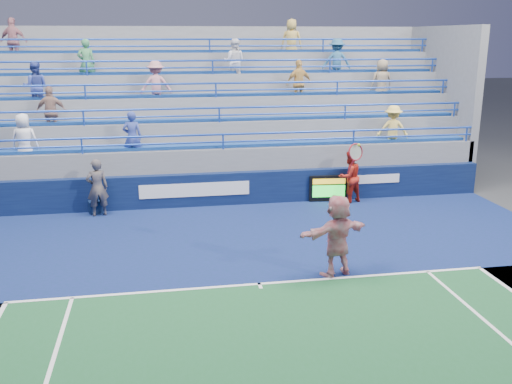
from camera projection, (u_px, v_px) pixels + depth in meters
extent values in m
plane|color=#333538|center=(259.00, 285.00, 12.96)|extent=(120.00, 120.00, 0.00)
cube|color=#0E2347|center=(244.00, 250.00, 15.05)|extent=(18.00, 8.40, 0.02)
cube|color=white|center=(259.00, 284.00, 12.96)|extent=(11.00, 0.10, 0.01)
cube|color=white|center=(260.00, 286.00, 12.86)|extent=(0.08, 0.30, 0.01)
cube|color=#0A1338|center=(225.00, 189.00, 18.99)|extent=(18.00, 0.30, 1.10)
cube|color=white|center=(195.00, 190.00, 18.66)|extent=(3.60, 0.02, 0.45)
cube|color=white|center=(375.00, 179.00, 19.67)|extent=(1.80, 0.02, 0.30)
cube|color=slate|center=(215.00, 169.00, 21.79)|extent=(18.00, 5.60, 1.10)
cube|color=slate|center=(215.00, 160.00, 21.70)|extent=(18.00, 5.60, 1.85)
cube|color=#164297|center=(222.00, 146.00, 19.21)|extent=(17.40, 0.45, 0.10)
cylinder|color=#2149B7|center=(223.00, 134.00, 18.71)|extent=(18.00, 0.07, 0.07)
cube|color=slate|center=(214.00, 147.00, 22.07)|extent=(18.00, 4.60, 2.60)
cube|color=#164297|center=(218.00, 119.00, 19.96)|extent=(17.40, 0.45, 0.10)
cylinder|color=#2149B7|center=(219.00, 108.00, 19.46)|extent=(18.00, 0.07, 0.07)
cube|color=slate|center=(212.00, 136.00, 22.45)|extent=(18.00, 3.60, 3.35)
cube|color=#164297|center=(215.00, 95.00, 20.71)|extent=(17.40, 0.45, 0.10)
cylinder|color=#2149B7|center=(216.00, 83.00, 20.21)|extent=(18.00, 0.07, 0.07)
cube|color=slate|center=(211.00, 124.00, 22.82)|extent=(18.00, 2.60, 4.10)
cube|color=#164297|center=(212.00, 72.00, 21.46)|extent=(17.40, 0.45, 0.10)
cylinder|color=#2149B7|center=(213.00, 60.00, 20.96)|extent=(18.00, 0.07, 0.07)
cube|color=slate|center=(209.00, 113.00, 23.20)|extent=(18.00, 1.60, 4.85)
cube|color=#164297|center=(209.00, 51.00, 22.21)|extent=(17.40, 0.45, 0.10)
cylinder|color=#2149B7|center=(209.00, 39.00, 21.71)|extent=(18.00, 0.07, 0.07)
imported|color=white|center=(234.00, 62.00, 21.50)|extent=(0.98, 0.86, 1.70)
imported|color=#2E3D8C|center=(132.00, 137.00, 18.62)|extent=(0.66, 0.46, 1.70)
imported|color=#2B5F83|center=(337.00, 61.00, 22.18)|extent=(1.19, 0.80, 1.70)
imported|color=#DAA854|center=(299.00, 83.00, 21.13)|extent=(1.05, 0.56, 1.70)
imported|color=#FAD661|center=(393.00, 130.00, 20.12)|extent=(1.23, 0.90, 1.70)
imported|color=#9A8666|center=(382.00, 82.00, 21.67)|extent=(0.84, 0.55, 1.70)
imported|color=gold|center=(292.00, 41.00, 22.66)|extent=(0.94, 0.73, 1.70)
imported|color=#C37E88|center=(156.00, 85.00, 20.26)|extent=(1.10, 0.64, 1.70)
imported|color=#34459D|center=(36.00, 87.00, 19.58)|extent=(0.83, 0.65, 1.70)
imported|color=#BE7B83|center=(14.00, 41.00, 20.92)|extent=(1.07, 0.64, 1.70)
imported|color=silver|center=(24.00, 140.00, 18.06)|extent=(0.87, 0.60, 1.70)
imported|color=#3F8B54|center=(86.00, 63.00, 20.60)|extent=(0.64, 0.44, 1.70)
imported|color=#9B7567|center=(51.00, 112.00, 18.93)|extent=(1.00, 0.43, 1.70)
cube|color=black|center=(328.00, 189.00, 19.39)|extent=(1.32, 0.25, 0.91)
cube|color=gold|center=(329.00, 181.00, 19.24)|extent=(1.11, 0.02, 0.18)
cube|color=#19E533|center=(329.00, 191.00, 19.33)|extent=(1.11, 0.02, 0.41)
cube|color=#0C1B3D|center=(95.00, 207.00, 18.15)|extent=(0.50, 0.50, 0.41)
cube|color=#0C1B3D|center=(95.00, 194.00, 18.23)|extent=(0.41, 0.14, 0.32)
imported|color=white|center=(337.00, 236.00, 13.26)|extent=(1.91, 1.13, 1.97)
torus|color=#AC1527|center=(356.00, 152.00, 12.79)|extent=(0.41, 0.23, 0.40)
cylinder|color=#AC1527|center=(351.00, 166.00, 12.86)|extent=(0.09, 0.22, 0.36)
sphere|color=yellow|center=(359.00, 145.00, 12.71)|extent=(0.07, 0.07, 0.07)
imported|color=#131B34|center=(97.00, 188.00, 17.70)|extent=(0.75, 0.57, 1.83)
imported|color=#A91E13|center=(349.00, 177.00, 19.18)|extent=(1.06, 0.95, 1.79)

